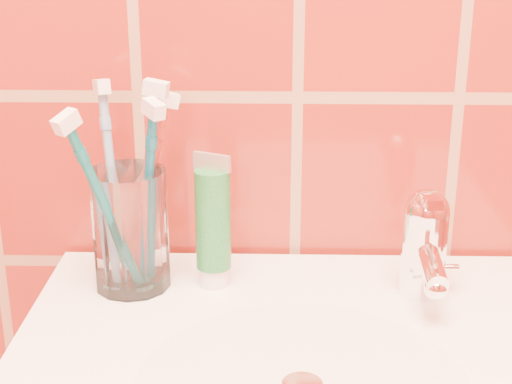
{
  "coord_description": "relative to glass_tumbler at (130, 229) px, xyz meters",
  "views": [
    {
      "loc": [
        -0.03,
        0.33,
        1.25
      ],
      "look_at": [
        -0.04,
        1.08,
        0.97
      ],
      "focal_mm": 55.0,
      "sensor_mm": 36.0,
      "label": 1
    }
  ],
  "objects": [
    {
      "name": "toothpaste_tube",
      "position": [
        0.09,
        0.0,
        0.0
      ],
      "size": [
        0.04,
        0.04,
        0.15
      ],
      "rotation": [
        0.0,
        0.0,
        -0.41
      ],
      "color": "white",
      "rests_on": "pedestal_sink"
    },
    {
      "name": "toothbrush_3",
      "position": [
        0.02,
        -0.01,
        0.04
      ],
      "size": [
        0.1,
        0.11,
        0.23
      ],
      "primitive_type": null,
      "rotation": [
        0.2,
        0.0,
        0.71
      ],
      "color": "#0D5972",
      "rests_on": "glass_tumbler"
    },
    {
      "name": "toothbrush_0",
      "position": [
        -0.02,
        -0.04,
        0.04
      ],
      "size": [
        0.16,
        0.18,
        0.24
      ],
      "primitive_type": null,
      "rotation": [
        0.38,
        0.0,
        -0.65
      ],
      "color": "#0C6168",
      "rests_on": "glass_tumbler"
    },
    {
      "name": "toothbrush_1",
      "position": [
        0.02,
        0.02,
        0.04
      ],
      "size": [
        0.12,
        0.11,
        0.22
      ],
      "primitive_type": null,
      "rotation": [
        0.26,
        0.0,
        2.06
      ],
      "color": "#AC3025",
      "rests_on": "glass_tumbler"
    },
    {
      "name": "toothbrush_2",
      "position": [
        -0.02,
        0.01,
        0.04
      ],
      "size": [
        0.08,
        0.11,
        0.24
      ],
      "primitive_type": null,
      "rotation": [
        0.19,
        0.0,
        -2.69
      ],
      "color": "#739FCD",
      "rests_on": "glass_tumbler"
    },
    {
      "name": "faucet",
      "position": [
        0.32,
        -0.01,
        -0.0
      ],
      "size": [
        0.05,
        0.11,
        0.12
      ],
      "color": "white",
      "rests_on": "pedestal_sink"
    },
    {
      "name": "toothbrush_4",
      "position": [
        0.02,
        0.01,
        0.05
      ],
      "size": [
        0.07,
        0.07,
        0.24
      ],
      "primitive_type": null,
      "rotation": [
        0.15,
        0.0,
        1.39
      ],
      "color": "#B92739",
      "rests_on": "glass_tumbler"
    },
    {
      "name": "glass_tumbler",
      "position": [
        0.0,
        0.0,
        0.0
      ],
      "size": [
        0.1,
        0.1,
        0.13
      ],
      "primitive_type": "cylinder",
      "rotation": [
        0.0,
        0.0,
        -0.19
      ],
      "color": "white",
      "rests_on": "pedestal_sink"
    }
  ]
}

